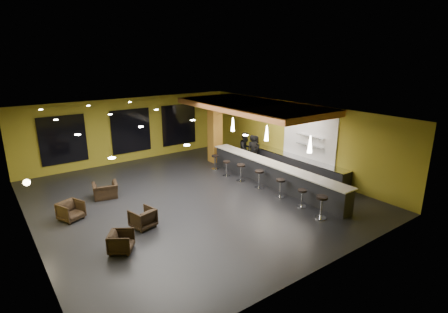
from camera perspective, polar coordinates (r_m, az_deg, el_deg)
floor at (r=14.86m, az=-5.13°, el=-6.74°), size 12.00×13.00×0.10m
ceiling at (r=13.85m, az=-5.51°, el=7.09°), size 12.00×13.00×0.10m
wall_back at (r=20.00m, az=-15.07°, el=4.25°), size 12.00×0.10×3.50m
wall_front at (r=9.58m, az=15.60°, el=-9.10°), size 12.00×0.10×3.50m
wall_left at (r=12.47m, az=-29.96°, el=-4.73°), size 0.10×13.00×3.50m
wall_right at (r=18.00m, az=11.44°, el=3.17°), size 0.10×13.00×3.50m
wood_soffit at (r=16.99m, az=4.50°, el=8.20°), size 3.60×8.00×0.28m
window_left at (r=18.97m, az=-24.78°, el=2.49°), size 2.20×0.06×2.40m
window_center at (r=19.91m, az=-14.94°, el=4.06°), size 2.20×0.06×2.40m
window_right at (r=21.15m, az=-7.36°, el=5.18°), size 2.20×0.06×2.40m
tile_backsplash at (r=17.23m, az=13.72°, el=3.29°), size 0.06×3.20×2.40m
bar_counter at (r=16.01m, az=7.97°, el=-2.99°), size 0.60×8.00×1.00m
bar_top at (r=15.84m, az=8.05°, el=-1.20°), size 0.78×8.10×0.05m
prep_counter at (r=17.73m, az=11.51°, el=-1.46°), size 0.70×6.00×0.86m
prep_top at (r=17.60m, az=11.59°, el=-0.05°), size 0.72×6.00×0.03m
wall_shelf_lower at (r=17.10m, az=13.84°, el=1.80°), size 0.30×1.50×0.03m
wall_shelf_upper at (r=16.99m, az=13.94°, el=3.27°), size 0.30×1.50×0.03m
column at (r=19.10m, az=-1.49°, el=4.25°), size 0.60×0.60×3.50m
wall_sconce at (r=12.94m, az=-29.53°, el=-3.71°), size 0.22×0.22×0.22m
pendant_0 at (r=14.18m, az=13.87°, el=1.95°), size 0.20×0.20×0.70m
pendant_1 at (r=15.85m, az=6.98°, el=3.81°), size 0.20×0.20×0.70m
pendant_2 at (r=17.71m, az=1.45°, el=5.27°), size 0.20×0.20×0.70m
staff_a at (r=18.33m, az=4.77°, el=0.84°), size 0.74×0.60×1.74m
staff_b at (r=18.65m, az=3.54°, el=1.24°), size 0.95×0.78×1.80m
staff_c at (r=18.88m, az=5.02°, el=1.09°), size 0.93×0.79×1.61m
armchair_a at (r=11.30m, az=-16.44°, el=-13.21°), size 0.97×0.97×0.64m
armchair_b at (r=12.52m, az=-13.12°, el=-9.76°), size 0.90×0.91×0.69m
armchair_c at (r=13.87m, az=-23.71°, el=-8.11°), size 0.98×0.99×0.69m
armchair_d at (r=15.39m, az=-18.81°, el=-5.28°), size 1.15×1.05×0.64m
bar_stool_0 at (r=13.21m, az=15.63°, el=-7.54°), size 0.44×0.44×0.86m
bar_stool_1 at (r=14.01m, az=12.63°, el=-6.29°), size 0.37×0.37×0.72m
bar_stool_2 at (r=14.76m, az=9.19°, el=-4.73°), size 0.40×0.40×0.79m
bar_stool_3 at (r=15.61m, az=5.76°, el=-3.33°), size 0.41×0.41×0.82m
bar_stool_4 at (r=16.37m, az=2.77°, el=-2.30°), size 0.42×0.42×0.82m
bar_stool_5 at (r=17.05m, az=0.42°, el=-1.64°), size 0.39×0.39×0.77m
bar_stool_6 at (r=18.06m, az=-1.46°, el=-0.62°), size 0.38×0.38×0.76m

